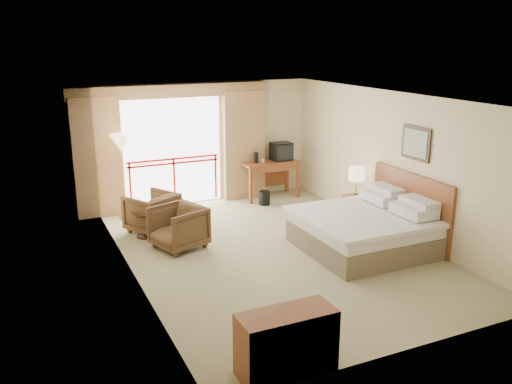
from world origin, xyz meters
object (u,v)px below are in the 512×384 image
tv (281,151)px  wastebasket (265,198)px  nightstand (356,210)px  armchair_far (153,231)px  floor_lamp (121,146)px  bed (366,229)px  dresser (287,343)px  side_table (144,220)px  desk (269,169)px  armchair_near (179,247)px  table_lamp (357,174)px

tv → wastebasket: size_ratio=1.49×
nightstand → armchair_far: bearing=166.2°
tv → floor_lamp: size_ratio=0.26×
bed → floor_lamp: bearing=134.7°
tv → wastebasket: 1.24m
dresser → nightstand: bearing=50.6°
nightstand → wastebasket: 2.25m
side_table → bed: bearing=-33.4°
desk → armchair_near: 3.73m
side_table → wastebasket: bearing=17.1°
tv → armchair_near: tv is taller
bed → table_lamp: (0.66, 1.28, 0.64)m
wastebasket → armchair_far: size_ratio=0.37×
nightstand → floor_lamp: 4.94m
nightstand → wastebasket: nightstand is taller
side_table → floor_lamp: size_ratio=0.27×
bed → wastebasket: 3.21m
table_lamp → tv: size_ratio=1.21×
nightstand → wastebasket: size_ratio=1.83×
armchair_far → dresser: 5.20m
table_lamp → desk: (-0.77, 2.44, -0.34)m
tv → armchair_far: 3.76m
bed → dresser: 4.02m
wastebasket → side_table: size_ratio=0.65×
desk → tv: bearing=-15.6°
desk → side_table: size_ratio=2.76×
tv → nightstand: bearing=-67.7°
desk → wastebasket: 0.84m
desk → floor_lamp: bearing=179.4°
bed → desk: bearing=91.6°
armchair_near → nightstand: bearing=67.1°
desk → side_table: (-3.33, -1.46, -0.35)m
table_lamp → side_table: size_ratio=1.18×
bed → side_table: (-3.43, 2.26, -0.05)m
tv → side_table: tv is taller
side_table → tv: bearing=21.0°
bed → side_table: 4.11m
dresser → desk: bearing=69.4°
wastebasket → dresser: size_ratio=0.28×
desk → side_table: 3.65m
tv → armchair_near: size_ratio=0.55×
nightstand → wastebasket: bearing=124.8°
table_lamp → floor_lamp: 4.78m
desk → bed: bearing=-91.8°
floor_lamp → table_lamp: bearing=-28.6°
floor_lamp → dresser: floor_lamp is taller
desk → dresser: size_ratio=1.20×
armchair_near → side_table: size_ratio=1.76×
dresser → armchair_near: bearing=93.7°
armchair_near → tv: bearing=105.2°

